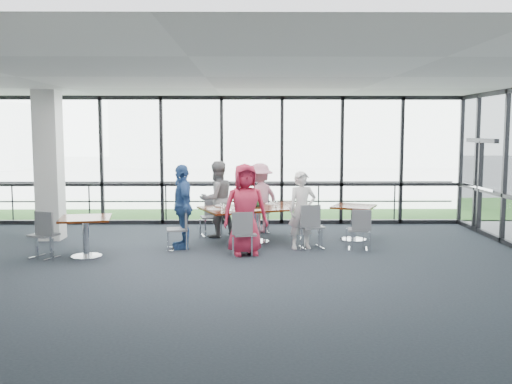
{
  "coord_description": "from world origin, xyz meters",
  "views": [
    {
      "loc": [
        0.73,
        -9.23,
        2.34
      ],
      "look_at": [
        0.83,
        2.31,
        1.1
      ],
      "focal_mm": 40.0,
      "sensor_mm": 36.0,
      "label": 1
    }
  ],
  "objects_px": {
    "chair_spare_lb": "(53,220)",
    "chair_main_nr": "(312,227)",
    "side_table_left": "(86,223)",
    "chair_main_end": "(177,229)",
    "side_table_right": "(354,211)",
    "diner_end": "(182,206)",
    "chair_main_fr": "(258,211)",
    "main_table": "(256,212)",
    "chair_spare_la": "(44,235)",
    "diner_far_left": "(217,199)",
    "chair_main_fl": "(211,217)",
    "chair_main_nl": "(244,234)",
    "structural_column": "(49,166)",
    "diner_far_right": "(260,198)",
    "diner_near_left": "(245,209)",
    "chair_spare_r": "(358,230)",
    "diner_near_right": "(302,210)"
  },
  "relations": [
    {
      "from": "chair_spare_lb",
      "to": "chair_main_nr",
      "type": "bearing_deg",
      "value": -174.91
    },
    {
      "from": "diner_near_left",
      "to": "chair_main_fr",
      "type": "bearing_deg",
      "value": 71.24
    },
    {
      "from": "diner_near_left",
      "to": "chair_main_end",
      "type": "bearing_deg",
      "value": 149.72
    },
    {
      "from": "diner_near_right",
      "to": "diner_far_right",
      "type": "xyz_separation_m",
      "value": [
        -0.82,
        1.77,
        0.03
      ]
    },
    {
      "from": "chair_main_nl",
      "to": "chair_main_end",
      "type": "xyz_separation_m",
      "value": [
        -1.33,
        0.56,
        -0.01
      ]
    },
    {
      "from": "structural_column",
      "to": "chair_main_fl",
      "type": "distance_m",
      "value": 3.64
    },
    {
      "from": "chair_main_nr",
      "to": "diner_near_right",
      "type": "bearing_deg",
      "value": 167.02
    },
    {
      "from": "chair_main_end",
      "to": "main_table",
      "type": "bearing_deg",
      "value": 106.03
    },
    {
      "from": "diner_near_left",
      "to": "chair_spare_r",
      "type": "relative_size",
      "value": 2.18
    },
    {
      "from": "chair_main_fr",
      "to": "chair_main_fl",
      "type": "bearing_deg",
      "value": 15.72
    },
    {
      "from": "side_table_left",
      "to": "diner_far_right",
      "type": "distance_m",
      "value": 4.13
    },
    {
      "from": "structural_column",
      "to": "chair_main_nr",
      "type": "xyz_separation_m",
      "value": [
        5.54,
        -1.04,
        -1.16
      ]
    },
    {
      "from": "main_table",
      "to": "chair_spare_la",
      "type": "bearing_deg",
      "value": 177.83
    },
    {
      "from": "main_table",
      "to": "side_table_right",
      "type": "relative_size",
      "value": 2.28
    },
    {
      "from": "side_table_left",
      "to": "chair_main_end",
      "type": "distance_m",
      "value": 1.75
    },
    {
      "from": "chair_main_nl",
      "to": "chair_spare_lb",
      "type": "relative_size",
      "value": 1.03
    },
    {
      "from": "diner_end",
      "to": "chair_spare_la",
      "type": "bearing_deg",
      "value": -84.48
    },
    {
      "from": "diner_near_right",
      "to": "chair_main_nl",
      "type": "bearing_deg",
      "value": -162.77
    },
    {
      "from": "main_table",
      "to": "diner_far_right",
      "type": "bearing_deg",
      "value": 62.22
    },
    {
      "from": "side_table_right",
      "to": "diner_near_left",
      "type": "relative_size",
      "value": 0.63
    },
    {
      "from": "chair_main_end",
      "to": "chair_spare_lb",
      "type": "relative_size",
      "value": 1.01
    },
    {
      "from": "diner_far_left",
      "to": "chair_main_nl",
      "type": "xyz_separation_m",
      "value": [
        0.63,
        -1.95,
        -0.42
      ]
    },
    {
      "from": "chair_main_end",
      "to": "chair_main_nr",
      "type": "bearing_deg",
      "value": 82.64
    },
    {
      "from": "diner_far_left",
      "to": "chair_main_nr",
      "type": "height_order",
      "value": "diner_far_left"
    },
    {
      "from": "chair_main_nr",
      "to": "chair_main_fr",
      "type": "xyz_separation_m",
      "value": [
        -1.05,
        1.82,
        0.05
      ]
    },
    {
      "from": "diner_far_left",
      "to": "chair_spare_lb",
      "type": "bearing_deg",
      "value": -30.15
    },
    {
      "from": "diner_far_left",
      "to": "diner_end",
      "type": "relative_size",
      "value": 1.0
    },
    {
      "from": "diner_far_right",
      "to": "chair_main_nr",
      "type": "relative_size",
      "value": 1.83
    },
    {
      "from": "side_table_right",
      "to": "chair_main_nr",
      "type": "distance_m",
      "value": 1.32
    },
    {
      "from": "structural_column",
      "to": "diner_far_left",
      "type": "height_order",
      "value": "structural_column"
    },
    {
      "from": "main_table",
      "to": "side_table_left",
      "type": "bearing_deg",
      "value": -179.09
    },
    {
      "from": "diner_far_left",
      "to": "chair_main_fl",
      "type": "bearing_deg",
      "value": -57.13
    },
    {
      "from": "side_table_right",
      "to": "diner_end",
      "type": "distance_m",
      "value": 3.66
    },
    {
      "from": "side_table_left",
      "to": "chair_spare_r",
      "type": "relative_size",
      "value": 1.33
    },
    {
      "from": "side_table_right",
      "to": "diner_end",
      "type": "height_order",
      "value": "diner_end"
    },
    {
      "from": "diner_near_left",
      "to": "main_table",
      "type": "bearing_deg",
      "value": 67.67
    },
    {
      "from": "chair_main_end",
      "to": "chair_spare_lb",
      "type": "xyz_separation_m",
      "value": [
        -2.86,
        1.22,
        -0.0
      ]
    },
    {
      "from": "chair_main_nl",
      "to": "chair_spare_la",
      "type": "xyz_separation_m",
      "value": [
        -3.69,
        -0.18,
        0.02
      ]
    },
    {
      "from": "diner_end",
      "to": "chair_main_end",
      "type": "relative_size",
      "value": 2.06
    },
    {
      "from": "structural_column",
      "to": "side_table_left",
      "type": "height_order",
      "value": "structural_column"
    },
    {
      "from": "diner_near_right",
      "to": "diner_far_right",
      "type": "height_order",
      "value": "diner_far_right"
    },
    {
      "from": "side_table_left",
      "to": "chair_main_fr",
      "type": "xyz_separation_m",
      "value": [
        3.23,
        2.58,
        -0.15
      ]
    },
    {
      "from": "side_table_left",
      "to": "chair_spare_lb",
      "type": "height_order",
      "value": "chair_spare_lb"
    },
    {
      "from": "structural_column",
      "to": "diner_near_right",
      "type": "bearing_deg",
      "value": -11.06
    },
    {
      "from": "diner_far_left",
      "to": "chair_main_fl",
      "type": "xyz_separation_m",
      "value": [
        -0.14,
        0.06,
        -0.41
      ]
    },
    {
      "from": "side_table_left",
      "to": "diner_far_left",
      "type": "xyz_separation_m",
      "value": [
        2.31,
        2.04,
        0.2
      ]
    },
    {
      "from": "chair_main_fl",
      "to": "chair_main_fr",
      "type": "relative_size",
      "value": 0.88
    },
    {
      "from": "diner_near_right",
      "to": "chair_main_fr",
      "type": "height_order",
      "value": "diner_near_right"
    },
    {
      "from": "side_table_right",
      "to": "chair_spare_la",
      "type": "bearing_deg",
      "value": -164.28
    },
    {
      "from": "side_table_right",
      "to": "diner_far_left",
      "type": "height_order",
      "value": "diner_far_left"
    }
  ]
}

